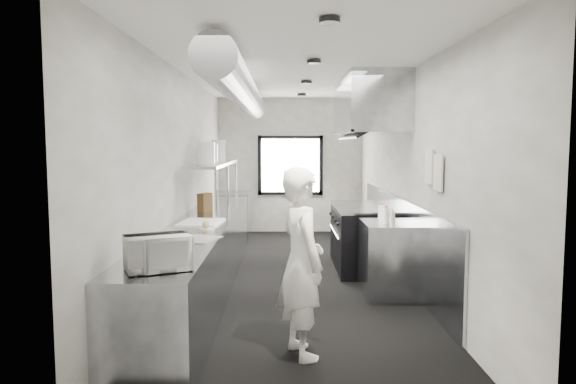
{
  "coord_description": "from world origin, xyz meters",
  "views": [
    {
      "loc": [
        -0.15,
        -7.03,
        1.85
      ],
      "look_at": [
        -0.09,
        -0.2,
        1.23
      ],
      "focal_mm": 32.9,
      "sensor_mm": 36.0,
      "label": 1
    }
  ],
  "objects_px": {
    "far_work_table": "(232,216)",
    "plate_stack_c": "(218,152)",
    "cutting_board": "(201,222)",
    "deli_tub_a": "(146,251)",
    "bottle_station": "(389,259)",
    "squeeze_bottle_b": "(385,216)",
    "plate_stack_b": "(210,153)",
    "prep_counter": "(204,256)",
    "plate_stack_a": "(205,153)",
    "knife_block": "(205,202)",
    "line_cook": "(301,262)",
    "microwave": "(158,253)",
    "squeeze_bottle_e": "(380,212)",
    "exhaust_hood": "(369,107)",
    "small_plate": "(206,229)",
    "range": "(363,237)",
    "squeeze_bottle_c": "(387,215)",
    "deli_tub_b": "(159,243)",
    "squeeze_bottle_a": "(392,219)",
    "squeeze_bottle_d": "(383,213)",
    "pass_shelf": "(215,165)",
    "plate_stack_d": "(219,150)"
  },
  "relations": [
    {
      "from": "far_work_table",
      "to": "plate_stack_c",
      "type": "relative_size",
      "value": 3.92
    },
    {
      "from": "cutting_board",
      "to": "deli_tub_a",
      "type": "bearing_deg",
      "value": -95.22
    },
    {
      "from": "bottle_station",
      "to": "squeeze_bottle_b",
      "type": "bearing_deg",
      "value": -127.76
    },
    {
      "from": "plate_stack_b",
      "to": "prep_counter",
      "type": "bearing_deg",
      "value": -86.51
    },
    {
      "from": "deli_tub_a",
      "to": "plate_stack_a",
      "type": "distance_m",
      "value": 3.06
    },
    {
      "from": "knife_block",
      "to": "line_cook",
      "type": "bearing_deg",
      "value": -41.64
    },
    {
      "from": "microwave",
      "to": "squeeze_bottle_e",
      "type": "xyz_separation_m",
      "value": [
        2.17,
        2.65,
        -0.04
      ]
    },
    {
      "from": "exhaust_hood",
      "to": "prep_counter",
      "type": "bearing_deg",
      "value": -151.89
    },
    {
      "from": "small_plate",
      "to": "plate_stack_a",
      "type": "relative_size",
      "value": 0.56
    },
    {
      "from": "range",
      "to": "squeeze_bottle_e",
      "type": "relative_size",
      "value": 9.07
    },
    {
      "from": "bottle_station",
      "to": "squeeze_bottle_c",
      "type": "distance_m",
      "value": 0.54
    },
    {
      "from": "prep_counter",
      "to": "plate_stack_c",
      "type": "height_order",
      "value": "plate_stack_c"
    },
    {
      "from": "range",
      "to": "bottle_station",
      "type": "distance_m",
      "value": 1.4
    },
    {
      "from": "range",
      "to": "deli_tub_b",
      "type": "height_order",
      "value": "deli_tub_b"
    },
    {
      "from": "squeeze_bottle_e",
      "to": "plate_stack_c",
      "type": "bearing_deg",
      "value": 141.62
    },
    {
      "from": "cutting_board",
      "to": "squeeze_bottle_c",
      "type": "bearing_deg",
      "value": 1.5
    },
    {
      "from": "prep_counter",
      "to": "small_plate",
      "type": "height_order",
      "value": "small_plate"
    },
    {
      "from": "deli_tub_b",
      "to": "plate_stack_c",
      "type": "distance_m",
      "value": 3.69
    },
    {
      "from": "range",
      "to": "bottle_station",
      "type": "relative_size",
      "value": 1.78
    },
    {
      "from": "far_work_table",
      "to": "knife_block",
      "type": "bearing_deg",
      "value": -92.1
    },
    {
      "from": "exhaust_hood",
      "to": "plate_stack_a",
      "type": "xyz_separation_m",
      "value": [
        -2.33,
        -0.38,
        -0.67
      ]
    },
    {
      "from": "exhaust_hood",
      "to": "prep_counter",
      "type": "height_order",
      "value": "exhaust_hood"
    },
    {
      "from": "small_plate",
      "to": "squeeze_bottle_e",
      "type": "relative_size",
      "value": 0.97
    },
    {
      "from": "range",
      "to": "squeeze_bottle_b",
      "type": "height_order",
      "value": "squeeze_bottle_b"
    },
    {
      "from": "squeeze_bottle_a",
      "to": "squeeze_bottle_d",
      "type": "distance_m",
      "value": 0.43
    },
    {
      "from": "deli_tub_b",
      "to": "squeeze_bottle_a",
      "type": "xyz_separation_m",
      "value": [
        2.39,
        1.24,
        0.04
      ]
    },
    {
      "from": "squeeze_bottle_b",
      "to": "knife_block",
      "type": "bearing_deg",
      "value": 153.32
    },
    {
      "from": "small_plate",
      "to": "plate_stack_a",
      "type": "xyz_separation_m",
      "value": [
        -0.22,
        1.53,
        0.82
      ]
    },
    {
      "from": "line_cook",
      "to": "deli_tub_b",
      "type": "relative_size",
      "value": 11.48
    },
    {
      "from": "plate_stack_a",
      "to": "squeeze_bottle_b",
      "type": "distance_m",
      "value": 2.66
    },
    {
      "from": "deli_tub_b",
      "to": "squeeze_bottle_c",
      "type": "xyz_separation_m",
      "value": [
        2.4,
        1.58,
        0.04
      ]
    },
    {
      "from": "range",
      "to": "plate_stack_b",
      "type": "xyz_separation_m",
      "value": [
        -2.27,
        0.07,
        1.24
      ]
    },
    {
      "from": "microwave",
      "to": "small_plate",
      "type": "distance_m",
      "value": 1.9
    },
    {
      "from": "bottle_station",
      "to": "line_cook",
      "type": "distance_m",
      "value": 2.19
    },
    {
      "from": "plate_stack_c",
      "to": "microwave",
      "type": "bearing_deg",
      "value": -88.91
    },
    {
      "from": "plate_stack_b",
      "to": "squeeze_bottle_b",
      "type": "xyz_separation_m",
      "value": [
        2.3,
        -1.57,
        -0.72
      ]
    },
    {
      "from": "prep_counter",
      "to": "bottle_station",
      "type": "height_order",
      "value": "same"
    },
    {
      "from": "pass_shelf",
      "to": "line_cook",
      "type": "xyz_separation_m",
      "value": [
        1.2,
        -3.53,
        -0.71
      ]
    },
    {
      "from": "deli_tub_a",
      "to": "small_plate",
      "type": "height_order",
      "value": "deli_tub_a"
    },
    {
      "from": "plate_stack_b",
      "to": "squeeze_bottle_d",
      "type": "height_order",
      "value": "plate_stack_b"
    },
    {
      "from": "squeeze_bottle_a",
      "to": "far_work_table",
      "type": "bearing_deg",
      "value": 118.09
    },
    {
      "from": "line_cook",
      "to": "plate_stack_d",
      "type": "height_order",
      "value": "plate_stack_d"
    },
    {
      "from": "microwave",
      "to": "deli_tub_a",
      "type": "relative_size",
      "value": 3.31
    },
    {
      "from": "line_cook",
      "to": "bottle_station",
      "type": "bearing_deg",
      "value": -52.14
    },
    {
      "from": "knife_block",
      "to": "squeeze_bottle_b",
      "type": "distance_m",
      "value": 2.6
    },
    {
      "from": "plate_stack_c",
      "to": "squeeze_bottle_b",
      "type": "xyz_separation_m",
      "value": [
        2.25,
        -2.14,
        -0.73
      ]
    },
    {
      "from": "plate_stack_c",
      "to": "squeeze_bottle_a",
      "type": "distance_m",
      "value": 3.37
    },
    {
      "from": "squeeze_bottle_a",
      "to": "squeeze_bottle_c",
      "type": "xyz_separation_m",
      "value": [
        0.01,
        0.35,
        -0.0
      ]
    },
    {
      "from": "knife_block",
      "to": "exhaust_hood",
      "type": "bearing_deg",
      "value": 32.9
    },
    {
      "from": "range",
      "to": "line_cook",
      "type": "distance_m",
      "value": 3.41
    }
  ]
}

